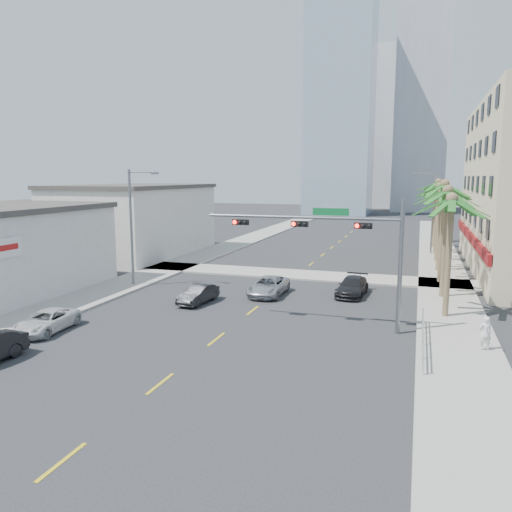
{
  "coord_description": "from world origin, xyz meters",
  "views": [
    {
      "loc": [
        9.84,
        -19.29,
        8.47
      ],
      "look_at": [
        0.15,
        10.23,
        3.5
      ],
      "focal_mm": 35.0,
      "sensor_mm": 36.0,
      "label": 1
    }
  ],
  "objects_px": {
    "traffic_signal_mast": "(341,239)",
    "car_lane_left": "(198,294)",
    "car_lane_right": "(352,286)",
    "car_lane_center": "(268,286)",
    "pedestrian": "(485,333)",
    "car_parked_far": "(47,321)"
  },
  "relations": [
    {
      "from": "car_lane_center",
      "to": "car_parked_far",
      "type": "bearing_deg",
      "value": -126.69
    },
    {
      "from": "car_lane_left",
      "to": "car_lane_center",
      "type": "xyz_separation_m",
      "value": [
        3.84,
        3.69,
        0.04
      ]
    },
    {
      "from": "car_lane_right",
      "to": "traffic_signal_mast",
      "type": "bearing_deg",
      "value": -84.85
    },
    {
      "from": "car_lane_left",
      "to": "car_lane_right",
      "type": "height_order",
      "value": "car_lane_right"
    },
    {
      "from": "car_lane_right",
      "to": "pedestrian",
      "type": "distance_m",
      "value": 12.51
    },
    {
      "from": "car_parked_far",
      "to": "car_lane_right",
      "type": "height_order",
      "value": "car_lane_right"
    },
    {
      "from": "traffic_signal_mast",
      "to": "car_lane_center",
      "type": "xyz_separation_m",
      "value": [
        -6.04,
        6.39,
        -4.4
      ]
    },
    {
      "from": "car_parked_far",
      "to": "pedestrian",
      "type": "bearing_deg",
      "value": 6.13
    },
    {
      "from": "car_lane_right",
      "to": "car_parked_far",
      "type": "bearing_deg",
      "value": -134.01
    },
    {
      "from": "car_lane_left",
      "to": "pedestrian",
      "type": "distance_m",
      "value": 17.8
    },
    {
      "from": "car_lane_left",
      "to": "car_lane_right",
      "type": "bearing_deg",
      "value": 35.58
    },
    {
      "from": "car_parked_far",
      "to": "car_lane_left",
      "type": "relative_size",
      "value": 1.13
    },
    {
      "from": "traffic_signal_mast",
      "to": "car_lane_left",
      "type": "height_order",
      "value": "traffic_signal_mast"
    },
    {
      "from": "pedestrian",
      "to": "car_parked_far",
      "type": "bearing_deg",
      "value": -6.69
    },
    {
      "from": "traffic_signal_mast",
      "to": "car_lane_left",
      "type": "relative_size",
      "value": 2.96
    },
    {
      "from": "pedestrian",
      "to": "traffic_signal_mast",
      "type": "bearing_deg",
      "value": -29.79
    },
    {
      "from": "car_lane_center",
      "to": "pedestrian",
      "type": "relative_size",
      "value": 2.85
    },
    {
      "from": "car_parked_far",
      "to": "pedestrian",
      "type": "relative_size",
      "value": 2.54
    },
    {
      "from": "traffic_signal_mast",
      "to": "car_lane_right",
      "type": "height_order",
      "value": "traffic_signal_mast"
    },
    {
      "from": "car_parked_far",
      "to": "pedestrian",
      "type": "xyz_separation_m",
      "value": [
        22.54,
        3.91,
        0.39
      ]
    },
    {
      "from": "car_parked_far",
      "to": "car_lane_center",
      "type": "height_order",
      "value": "car_lane_center"
    },
    {
      "from": "traffic_signal_mast",
      "to": "car_lane_left",
      "type": "xyz_separation_m",
      "value": [
        -9.88,
        2.7,
        -4.44
      ]
    }
  ]
}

